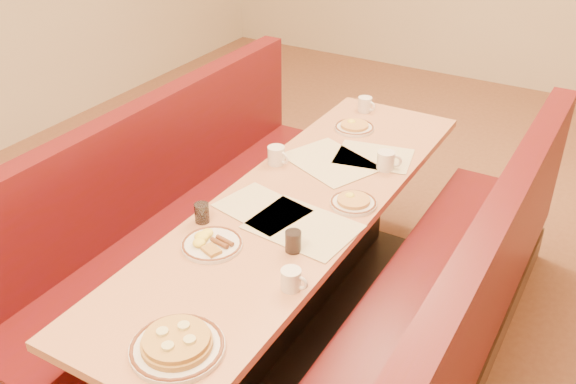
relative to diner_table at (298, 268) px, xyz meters
The scene contains 18 objects.
ground 0.37m from the diner_table, ahead, with size 8.00×8.00×0.00m, color #9E6647.
diner_table is the anchor object (origin of this frame).
booth_left 0.73m from the diner_table, behind, with size 0.55×2.50×1.05m.
booth_right 0.73m from the diner_table, ahead, with size 0.55×2.50×1.05m.
placemat_near_left 0.42m from the diner_table, 129.73° to the right, with size 0.38×0.28×0.00m, color beige.
placemat_near_right 0.43m from the diner_table, 55.20° to the right, with size 0.44×0.33×0.00m, color beige.
placemat_far_left 0.57m from the diner_table, 96.34° to the left, with size 0.45×0.33×0.00m, color beige.
placemat_far_right 0.71m from the diner_table, 78.36° to the left, with size 0.38×0.29×0.00m, color beige.
pancake_plate 1.10m from the diner_table, 83.46° to the right, with size 0.32×0.32×0.07m.
eggs_plate 0.64m from the diner_table, 105.82° to the right, with size 0.25×0.25×0.05m.
extra_plate_mid 0.46m from the diner_table, 24.41° to the left, with size 0.21×0.21×0.04m.
extra_plate_far 0.93m from the diner_table, 97.56° to the left, with size 0.22×0.22×0.04m.
coffee_mug_a 0.75m from the diner_table, 62.89° to the right, with size 0.11×0.08×0.08m.
coffee_mug_b 0.57m from the diner_table, 135.84° to the left, with size 0.12×0.09×0.09m.
coffee_mug_c 0.69m from the diner_table, 65.65° to the left, with size 0.12×0.09×0.09m.
coffee_mug_d 1.19m from the diner_table, 98.44° to the left, with size 0.12×0.08×0.09m.
soda_tumbler_near 0.62m from the diner_table, 128.46° to the right, with size 0.06×0.06×0.09m.
soda_tumbler_mid 0.57m from the diner_table, 63.76° to the right, with size 0.07×0.07×0.09m.
Camera 1 is at (1.22, -2.18, 2.28)m, focal length 40.00 mm.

